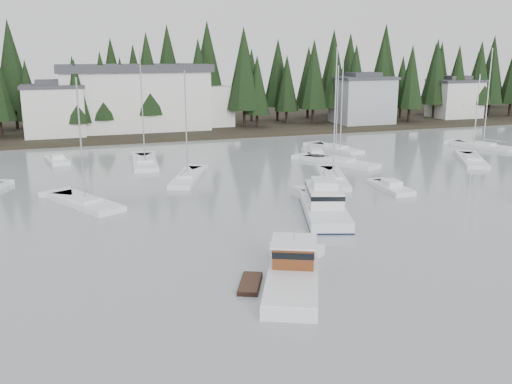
% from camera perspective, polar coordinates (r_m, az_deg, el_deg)
% --- Properties ---
extents(far_shore_land, '(240.00, 54.00, 1.00)m').
position_cam_1_polar(far_shore_land, '(115.57, -10.29, 6.99)').
color(far_shore_land, black).
rests_on(far_shore_land, ground).
extents(conifer_treeline, '(200.00, 22.00, 20.00)m').
position_cam_1_polar(conifer_treeline, '(104.79, -9.38, 6.31)').
color(conifer_treeline, black).
rests_on(conifer_treeline, ground).
extents(house_west, '(9.54, 7.42, 8.75)m').
position_cam_1_polar(house_west, '(95.98, -19.54, 7.79)').
color(house_west, silver).
rests_on(house_west, ground).
extents(house_east_a, '(10.60, 8.48, 9.25)m').
position_cam_1_polar(house_east_a, '(108.55, 10.59, 9.13)').
color(house_east_a, '#999EA0').
rests_on(house_east_a, ground).
extents(house_east_b, '(9.54, 7.42, 8.25)m').
position_cam_1_polar(house_east_b, '(122.36, 19.27, 8.89)').
color(house_east_b, silver).
rests_on(house_east_b, ground).
extents(harbor_inn, '(29.50, 11.50, 10.90)m').
position_cam_1_polar(harbor_inn, '(100.13, -10.85, 9.22)').
color(harbor_inn, silver).
rests_on(harbor_inn, ground).
extents(lobster_boat_brown, '(6.84, 9.60, 4.53)m').
position_cam_1_polar(lobster_boat_brown, '(34.99, 3.52, -8.42)').
color(lobster_boat_brown, white).
rests_on(lobster_boat_brown, ground).
extents(cabin_cruiser_center, '(6.61, 11.42, 4.69)m').
position_cam_1_polar(cabin_cruiser_center, '(49.47, 6.81, -1.47)').
color(cabin_cruiser_center, white).
rests_on(cabin_cruiser_center, ground).
extents(sailboat_1, '(6.07, 10.12, 12.26)m').
position_cam_1_polar(sailboat_1, '(62.93, -6.84, 1.31)').
color(sailboat_1, white).
rests_on(sailboat_1, ground).
extents(sailboat_2, '(7.08, 9.80, 11.45)m').
position_cam_1_polar(sailboat_2, '(77.24, 20.78, 2.87)').
color(sailboat_2, white).
rests_on(sailboat_2, ground).
extents(sailboat_3, '(6.77, 9.55, 12.08)m').
position_cam_1_polar(sailboat_3, '(54.60, -16.69, -1.18)').
color(sailboat_3, white).
rests_on(sailboat_3, ground).
extents(sailboat_4, '(5.93, 10.89, 14.69)m').
position_cam_1_polar(sailboat_4, '(62.67, 7.69, 1.24)').
color(sailboat_4, white).
rests_on(sailboat_4, ground).
extents(sailboat_6, '(5.60, 9.31, 14.57)m').
position_cam_1_polar(sailboat_6, '(89.16, 21.75, 4.20)').
color(sailboat_6, white).
rests_on(sailboat_6, ground).
extents(sailboat_8, '(3.85, 10.77, 14.13)m').
position_cam_1_polar(sailboat_8, '(72.21, -11.04, 2.81)').
color(sailboat_8, white).
rests_on(sailboat_8, ground).
extents(sailboat_9, '(4.86, 9.39, 12.25)m').
position_cam_1_polar(sailboat_9, '(81.45, 7.98, 4.20)').
color(sailboat_9, white).
rests_on(sailboat_9, ground).
extents(sailboat_10, '(7.26, 10.45, 13.47)m').
position_cam_1_polar(sailboat_10, '(71.79, 8.36, 2.85)').
color(sailboat_10, white).
rests_on(sailboat_10, ground).
extents(runabout_1, '(2.54, 6.10, 1.42)m').
position_cam_1_polar(runabout_1, '(59.38, 13.38, 0.31)').
color(runabout_1, white).
rests_on(runabout_1, ground).
extents(runabout_3, '(3.15, 5.68, 1.42)m').
position_cam_1_polar(runabout_3, '(76.03, -19.23, 2.89)').
color(runabout_3, white).
rests_on(runabout_3, ground).
extents(runabout_4, '(3.33, 6.75, 1.42)m').
position_cam_1_polar(runabout_4, '(76.42, 5.96, 3.66)').
color(runabout_4, white).
rests_on(runabout_4, ground).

